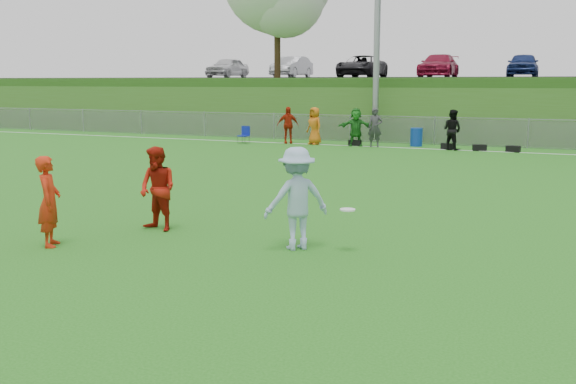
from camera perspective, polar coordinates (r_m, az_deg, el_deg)
The scene contains 14 objects.
ground at distance 11.17m, azimuth -5.64°, elevation -5.03°, with size 120.00×120.00×0.00m, color #1C6315.
sideline_far at distance 28.11m, azimuth 12.12°, elevation 3.78°, with size 60.00×0.10×0.01m, color white.
fence at distance 30.01m, azimuth 12.89°, elevation 5.35°, with size 58.00×0.06×1.30m.
berm at distance 40.83m, azimuth 15.67°, elevation 7.56°, with size 120.00×18.00×3.00m, color #2C5618.
parking_lot at distance 42.80m, azimuth 16.12°, elevation 9.70°, with size 120.00×12.00×0.10m, color black.
car_row at distance 41.98m, azimuth 14.39°, elevation 10.83°, with size 32.04×5.18×1.44m.
spectator_row at distance 28.75m, azimuth 6.22°, elevation 5.76°, with size 8.53×0.96×1.69m.
gear_bags at distance 28.05m, azimuth 13.92°, elevation 3.96°, with size 7.30×0.57×0.26m.
player_red_left at distance 11.88m, azimuth -20.46°, elevation -0.78°, with size 0.58×0.38×1.59m, color red.
player_red_center at distance 12.55m, azimuth -11.50°, elevation 0.27°, with size 0.79×0.62×1.63m, color #A4170B.
player_blue at distance 10.93m, azimuth 0.77°, elevation -0.59°, with size 1.14×0.65×1.76m, color #96B3D0.
frisbee at distance 10.81m, azimuth 5.32°, elevation -1.58°, with size 0.26×0.26×0.02m.
recycling_bin at distance 29.17m, azimuth 11.34°, elevation 4.81°, with size 0.54×0.54×0.81m, color #0D3396.
camp_chair at distance 30.03m, azimuth -3.96°, elevation 4.79°, with size 0.48×0.49×0.79m.
Camera 1 is at (5.18, -9.48, 2.85)m, focal length 40.00 mm.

